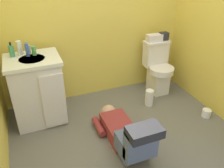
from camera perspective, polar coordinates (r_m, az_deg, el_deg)
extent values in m
cube|color=#656257|center=(2.77, 3.53, -12.70)|extent=(3.01, 3.12, 0.04)
cube|color=#E3C64A|center=(3.15, -4.61, 17.59)|extent=(2.67, 0.08, 2.40)
cube|color=white|center=(3.54, 11.10, 0.98)|extent=(0.22, 0.30, 0.38)
cylinder|color=white|center=(3.41, 11.92, 3.35)|extent=(0.35, 0.35, 0.08)
cube|color=white|center=(3.48, 10.53, 7.15)|extent=(0.34, 0.17, 0.34)
cube|color=white|center=(3.42, 10.81, 10.02)|extent=(0.36, 0.19, 0.03)
cube|color=silver|center=(2.93, -17.64, -1.73)|extent=(0.56, 0.48, 0.78)
cube|color=silver|center=(2.75, -18.91, 5.63)|extent=(0.60, 0.52, 0.04)
cylinder|color=silver|center=(2.73, -18.85, 5.38)|extent=(0.28, 0.28, 0.05)
cube|color=silver|center=(2.73, -13.89, -4.08)|extent=(0.26, 0.03, 0.66)
cylinder|color=silver|center=(2.86, -19.38, 7.93)|extent=(0.02, 0.02, 0.10)
cube|color=maroon|center=(2.71, 1.71, -10.88)|extent=(0.29, 0.52, 0.17)
sphere|color=tan|center=(2.94, -0.84, -6.90)|extent=(0.19, 0.19, 0.19)
cube|color=#4F5974|center=(2.40, 5.25, -14.23)|extent=(0.31, 0.28, 0.20)
cube|color=#4F5974|center=(2.23, 7.04, -14.23)|extent=(0.31, 0.12, 0.32)
cube|color=black|center=(2.09, 7.92, -11.50)|extent=(0.31, 0.19, 0.09)
cylinder|color=maroon|center=(2.79, -3.27, -10.23)|extent=(0.08, 0.30, 0.08)
cube|color=silver|center=(3.38, 10.25, 10.99)|extent=(0.22, 0.11, 0.10)
cube|color=#26262D|center=(3.46, 12.43, 11.27)|extent=(0.12, 0.09, 0.11)
cylinder|color=#429161|center=(2.84, -23.21, 7.37)|extent=(0.06, 0.06, 0.13)
cylinder|color=black|center=(2.81, -23.53, 8.94)|extent=(0.02, 0.02, 0.04)
cylinder|color=white|center=(2.84, -21.57, 8.12)|extent=(0.06, 0.06, 0.16)
cylinder|color=#3D61B8|center=(2.78, -19.94, 7.79)|extent=(0.04, 0.04, 0.15)
cylinder|color=#53A251|center=(2.80, -18.44, 7.68)|extent=(0.05, 0.05, 0.10)
cylinder|color=white|center=(3.23, 9.03, -3.32)|extent=(0.11, 0.11, 0.23)
cylinder|color=white|center=(3.24, 21.95, -6.58)|extent=(0.11, 0.11, 0.10)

